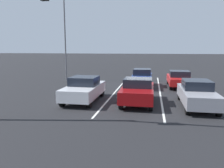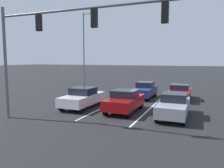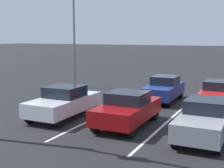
% 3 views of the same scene
% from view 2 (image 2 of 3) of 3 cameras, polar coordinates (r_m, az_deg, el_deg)
% --- Properties ---
extents(ground_plane, '(240.00, 240.00, 0.00)m').
position_cam_2_polar(ground_plane, '(22.43, 8.30, -3.42)').
color(ground_plane, black).
extents(lane_stripe_left_divider, '(0.12, 16.12, 0.01)m').
position_cam_2_polar(lane_stripe_left_divider, '(20.07, 11.72, -4.62)').
color(lane_stripe_left_divider, silver).
rests_on(lane_stripe_left_divider, ground_plane).
extents(lane_stripe_center_divider, '(0.12, 16.12, 0.01)m').
position_cam_2_polar(lane_stripe_center_divider, '(21.00, 2.25, -4.01)').
color(lane_stripe_center_divider, silver).
rests_on(lane_stripe_center_divider, ground_plane).
extents(car_silver_rightlane_front, '(1.93, 4.40, 1.60)m').
position_cam_2_polar(car_silver_rightlane_front, '(17.46, -7.64, -3.53)').
color(car_silver_rightlane_front, silver).
rests_on(car_silver_rightlane_front, ground_plane).
extents(car_maroon_midlane_front, '(1.94, 4.25, 1.59)m').
position_cam_2_polar(car_maroon_midlane_front, '(15.98, 3.33, -4.38)').
color(car_maroon_midlane_front, maroon).
rests_on(car_maroon_midlane_front, ground_plane).
extents(car_gray_leftlane_front, '(1.78, 4.62, 1.57)m').
position_cam_2_polar(car_gray_leftlane_front, '(15.08, 15.86, -5.36)').
color(car_gray_leftlane_front, gray).
rests_on(car_gray_leftlane_front, ground_plane).
extents(car_red_leftlane_second, '(1.88, 4.42, 1.47)m').
position_cam_2_polar(car_red_leftlane_second, '(21.70, 17.28, -1.96)').
color(car_red_leftlane_second, red).
rests_on(car_red_leftlane_second, ground_plane).
extents(car_navy_midlane_second, '(1.74, 4.07, 1.61)m').
position_cam_2_polar(car_navy_midlane_second, '(21.76, 8.54, -1.56)').
color(car_navy_midlane_second, navy).
rests_on(car_navy_midlane_second, ground_plane).
extents(traffic_signal_gantry, '(12.49, 0.37, 7.04)m').
position_cam_2_polar(traffic_signal_gantry, '(12.90, -14.03, 12.61)').
color(traffic_signal_gantry, slate).
rests_on(traffic_signal_gantry, ground_plane).
extents(street_lamp_right_shoulder, '(1.68, 0.24, 9.30)m').
position_cam_2_polar(street_lamp_right_shoulder, '(26.75, -7.10, 9.44)').
color(street_lamp_right_shoulder, slate).
rests_on(street_lamp_right_shoulder, ground_plane).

